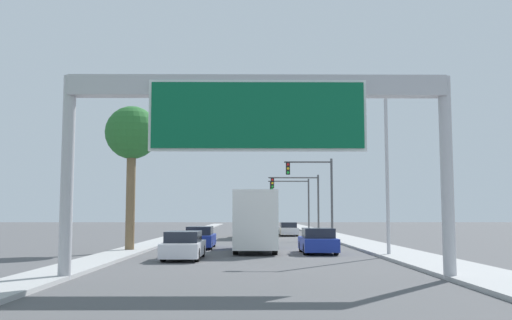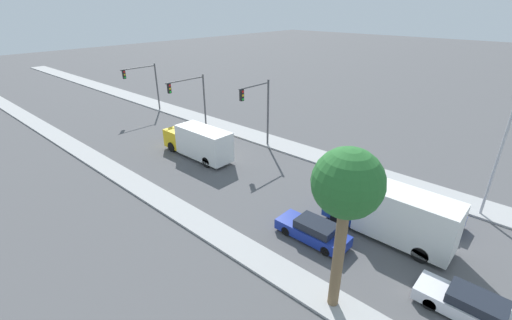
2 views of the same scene
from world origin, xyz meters
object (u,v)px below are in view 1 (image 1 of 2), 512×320
(car_mid_right, at_px, (318,241))
(truck_box_secondary, at_px, (255,222))
(car_mid_left, at_px, (200,238))
(street_lamp_right, at_px, (382,153))
(palm_tree_background, at_px, (132,136))
(sign_gantry, at_px, (258,115))
(car_near_center, at_px, (288,229))
(traffic_light_near_intersection, at_px, (317,185))
(car_mid_center, at_px, (184,246))
(truck_box_primary, at_px, (254,221))
(traffic_light_far_intersection, at_px, (296,196))
(traffic_light_mid_block, at_px, (302,194))

(car_mid_right, distance_m, truck_box_secondary, 3.89)
(car_mid_left, xyz_separation_m, street_lamp_right, (10.11, -7.38, 4.70))
(truck_box_secondary, relative_size, palm_tree_background, 0.95)
(sign_gantry, xyz_separation_m, car_near_center, (3.50, 38.52, -4.91))
(car_near_center, xyz_separation_m, traffic_light_near_intersection, (2.02, -8.41, 4.01))
(sign_gantry, distance_m, car_near_center, 38.99)
(sign_gantry, distance_m, traffic_light_near_intersection, 30.62)
(car_mid_center, distance_m, car_mid_left, 8.88)
(car_near_center, bearing_deg, traffic_light_near_intersection, -76.50)
(truck_box_primary, xyz_separation_m, traffic_light_near_intersection, (5.52, -3.02, 3.08))
(car_mid_right, bearing_deg, truck_box_secondary, 159.74)
(car_mid_center, height_order, traffic_light_far_intersection, traffic_light_far_intersection)
(truck_box_primary, distance_m, street_lamp_right, 24.06)
(truck_box_primary, bearing_deg, car_near_center, 56.99)
(truck_box_primary, xyz_separation_m, street_lamp_right, (6.61, -22.82, 3.78))
(car_mid_center, bearing_deg, palm_tree_background, 125.55)
(car_near_center, height_order, traffic_light_near_intersection, traffic_light_near_intersection)
(car_near_center, distance_m, traffic_light_near_intersection, 9.53)
(truck_box_secondary, height_order, traffic_light_far_intersection, traffic_light_far_intersection)
(car_mid_center, relative_size, car_near_center, 1.02)
(traffic_light_far_intersection, height_order, palm_tree_background, palm_tree_background)
(traffic_light_mid_block, bearing_deg, palm_tree_background, -115.24)
(street_lamp_right, bearing_deg, truck_box_secondary, 149.94)
(car_mid_center, bearing_deg, sign_gantry, -68.31)
(sign_gantry, height_order, car_mid_center, sign_gantry)
(palm_tree_background, bearing_deg, street_lamp_right, -15.07)
(car_mid_center, bearing_deg, street_lamp_right, 8.47)
(sign_gantry, xyz_separation_m, truck_box_secondary, (0.00, 14.13, -3.80))
(sign_gantry, bearing_deg, car_mid_left, 101.20)
(car_mid_center, height_order, car_mid_left, car_mid_left)
(car_near_center, relative_size, truck_box_secondary, 0.58)
(car_mid_right, xyz_separation_m, traffic_light_near_intersection, (2.02, 17.27, 3.98))
(car_mid_right, distance_m, truck_box_primary, 20.61)
(car_mid_left, bearing_deg, traffic_light_near_intersection, 54.03)
(truck_box_primary, relative_size, street_lamp_right, 0.88)
(traffic_light_near_intersection, bearing_deg, car_mid_right, -96.67)
(car_mid_left, distance_m, traffic_light_near_intersection, 15.86)
(car_near_center, relative_size, truck_box_primary, 0.58)
(car_mid_right, height_order, truck_box_secondary, truck_box_secondary)
(truck_box_primary, bearing_deg, traffic_light_far_intersection, 73.05)
(truck_box_primary, xyz_separation_m, traffic_light_mid_block, (5.05, 6.98, 2.71))
(traffic_light_near_intersection, xyz_separation_m, palm_tree_background, (-12.76, -16.07, 2.09))
(palm_tree_background, relative_size, street_lamp_right, 0.92)
(traffic_light_mid_block, relative_size, traffic_light_far_intersection, 0.97)
(car_mid_left, xyz_separation_m, car_near_center, (7.00, 20.84, -0.02))
(car_mid_right, xyz_separation_m, truck_box_secondary, (-3.50, 1.29, 1.09))
(car_mid_center, distance_m, car_mid_right, 8.08)
(sign_gantry, height_order, car_mid_right, sign_gantry)
(car_near_center, height_order, traffic_light_far_intersection, traffic_light_far_intersection)
(car_mid_left, bearing_deg, car_near_center, 71.43)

